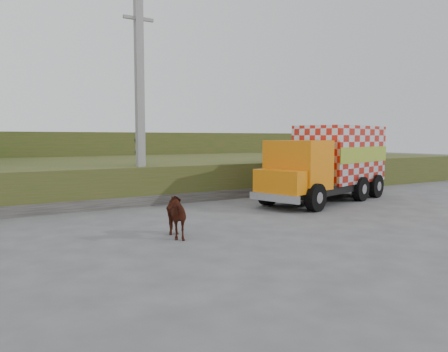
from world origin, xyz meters
TOP-DOWN VIEW (x-y plane):
  - ground at (0.00, 0.00)m, footprint 120.00×120.00m
  - embankment at (0.00, 10.00)m, footprint 40.00×12.00m
  - embankment_far at (0.00, 22.00)m, footprint 40.00×12.00m
  - retaining_strip at (-2.00, 4.20)m, footprint 16.00×0.50m
  - utility_pole at (-1.00, 4.60)m, footprint 1.20×0.30m
  - cargo_truck at (6.16, 1.53)m, footprint 7.37×4.07m
  - cow at (-2.39, -1.39)m, footprint 0.87×1.52m
  - pedestrian at (-0.57, 5.80)m, footprint 0.66×0.52m

SIDE VIEW (x-z plane):
  - ground at x=0.00m, z-range 0.00..0.00m
  - retaining_strip at x=-2.00m, z-range 0.00..0.40m
  - cow at x=-2.39m, z-range 0.00..1.21m
  - embankment at x=0.00m, z-range 0.00..1.50m
  - embankment_far at x=0.00m, z-range 0.00..3.00m
  - cargo_truck at x=6.16m, z-range 0.05..3.19m
  - pedestrian at x=-0.57m, z-range 1.50..3.10m
  - utility_pole at x=-1.00m, z-range 0.08..8.07m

